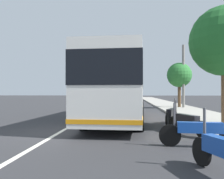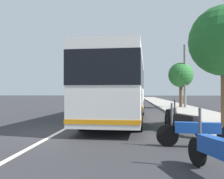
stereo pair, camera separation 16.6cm
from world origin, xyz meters
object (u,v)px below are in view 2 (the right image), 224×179
(motorcycle_by_tree, at_px, (185,122))
(car_oncoming, at_px, (124,99))
(motorcycle_mid_row, at_px, (197,131))
(motorcycle_far_end, at_px, (171,114))
(utility_pole, at_px, (185,77))
(coach_bus, at_px, (120,85))
(car_ahead_same_lane, at_px, (131,98))
(motorcycle_nearest_curb, at_px, (220,153))
(roadside_tree_mid_block, at_px, (181,75))
(car_behind_bus, at_px, (110,96))
(car_far_distant, at_px, (114,96))

(motorcycle_by_tree, xyz_separation_m, car_oncoming, (21.80, 3.08, 0.23))
(motorcycle_mid_row, bearing_deg, motorcycle_far_end, -85.01)
(motorcycle_mid_row, relative_size, utility_pole, 0.38)
(coach_bus, distance_m, car_ahead_same_lane, 27.16)
(motorcycle_nearest_curb, bearing_deg, roadside_tree_mid_block, -25.85)
(car_ahead_same_lane, xyz_separation_m, car_behind_bus, (12.88, 4.67, -0.02))
(motorcycle_nearest_curb, relative_size, car_far_distant, 0.52)
(car_far_distant, bearing_deg, car_oncoming, 7.68)
(utility_pole, bearing_deg, car_oncoming, 40.61)
(roadside_tree_mid_block, bearing_deg, car_ahead_same_lane, 17.14)
(motorcycle_nearest_curb, height_order, utility_pole, utility_pole)
(car_ahead_same_lane, height_order, car_far_distant, car_ahead_same_lane)
(motorcycle_by_tree, bearing_deg, utility_pole, -33.54)
(motorcycle_far_end, xyz_separation_m, utility_pole, (11.90, -3.08, 2.58))
(coach_bus, bearing_deg, car_behind_bus, 8.99)
(motorcycle_by_tree, distance_m, car_ahead_same_lane, 31.42)
(motorcycle_by_tree, relative_size, roadside_tree_mid_block, 0.49)
(motorcycle_mid_row, height_order, motorcycle_by_tree, motorcycle_mid_row)
(coach_bus, xyz_separation_m, utility_pole, (10.51, -5.69, 1.09))
(car_ahead_same_lane, xyz_separation_m, roadside_tree_mid_block, (-16.03, -4.95, 2.54))
(coach_bus, bearing_deg, motorcycle_by_tree, -144.33)
(motorcycle_mid_row, xyz_separation_m, car_behind_bus, (46.54, 6.76, 0.22))
(motorcycle_by_tree, height_order, utility_pole, utility_pole)
(motorcycle_mid_row, distance_m, car_far_distant, 54.98)
(coach_bus, distance_m, car_far_distant, 48.23)
(motorcycle_far_end, xyz_separation_m, car_oncoming, (18.98, 3.00, 0.21))
(motorcycle_by_tree, bearing_deg, motorcycle_nearest_curb, 153.54)
(roadside_tree_mid_block, bearing_deg, motorcycle_by_tree, 169.95)
(motorcycle_by_tree, bearing_deg, car_far_distant, -14.80)
(motorcycle_by_tree, distance_m, utility_pole, 15.24)
(motorcycle_far_end, xyz_separation_m, roadside_tree_mid_block, (12.48, -2.80, 2.76))
(motorcycle_nearest_curb, distance_m, car_ahead_same_lane, 36.28)
(motorcycle_by_tree, relative_size, car_behind_bus, 0.50)
(car_behind_bus, xyz_separation_m, roadside_tree_mid_block, (-28.91, -9.61, 2.55))
(car_oncoming, bearing_deg, car_ahead_same_lane, -6.36)
(motorcycle_nearest_curb, height_order, motorcycle_mid_row, motorcycle_mid_row)
(car_far_distant, xyz_separation_m, roadside_tree_mid_block, (-36.96, -9.37, 2.60))
(motorcycle_nearest_curb, height_order, motorcycle_by_tree, motorcycle_nearest_curb)
(car_far_distant, bearing_deg, roadside_tree_mid_block, 15.21)
(motorcycle_far_end, relative_size, car_ahead_same_lane, 0.54)
(car_ahead_same_lane, bearing_deg, motorcycle_mid_row, -172.96)
(motorcycle_nearest_curb, relative_size, utility_pole, 0.34)
(motorcycle_nearest_curb, bearing_deg, car_oncoming, -11.37)
(car_oncoming, height_order, car_far_distant, car_oncoming)
(car_far_distant, relative_size, roadside_tree_mid_block, 0.89)
(motorcycle_nearest_curb, height_order, car_ahead_same_lane, car_ahead_same_lane)
(motorcycle_far_end, height_order, car_far_distant, car_far_distant)
(car_ahead_same_lane, bearing_deg, roadside_tree_mid_block, -159.37)
(coach_bus, height_order, car_oncoming, coach_bus)
(utility_pole, bearing_deg, motorcycle_by_tree, 168.51)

